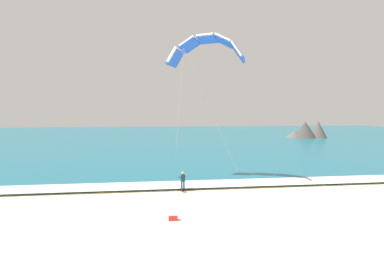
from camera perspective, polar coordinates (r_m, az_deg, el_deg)
ground_plane at (r=19.53m, az=3.59°, el=-17.63°), size 200.00×200.00×0.00m
sea at (r=89.10m, az=-5.61°, el=-1.54°), size 200.00×120.00×0.20m
surf_foam at (r=30.71m, az=-0.92°, el=-9.60°), size 200.00×3.12×0.04m
surfboard at (r=29.10m, az=-1.57°, el=-10.70°), size 0.79×1.47×0.09m
kitesurfer at (r=28.92m, az=-1.59°, el=-8.93°), size 0.61×0.61×1.69m
kite_primary at (r=33.17m, az=2.39°, el=13.64°), size 7.34×6.16×13.08m
headland_right at (r=89.91m, az=19.18°, el=-0.55°), size 10.40×7.12×4.47m
cooler_box at (r=21.70m, az=-3.25°, el=-14.95°), size 0.58×0.38×0.40m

